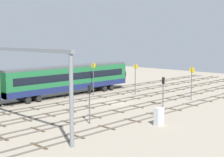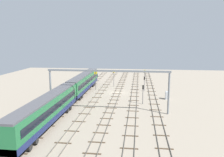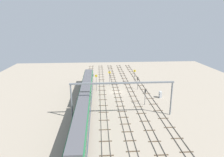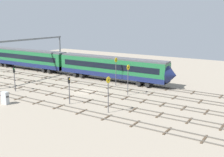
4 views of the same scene
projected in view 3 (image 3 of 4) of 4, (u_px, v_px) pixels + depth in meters
name	position (u px, v px, depth m)	size (l,w,h in m)	color
ground_plane	(117.00, 92.00, 63.26)	(99.09, 99.09, 0.00)	gray
track_near_foreground	(145.00, 91.00, 63.86)	(83.09, 2.40, 0.16)	#59544C
track_second_near	(131.00, 92.00, 63.55)	(83.09, 2.40, 0.16)	#59544C
track_middle	(117.00, 92.00, 63.25)	(83.09, 2.40, 0.16)	#59544C
track_second_far	(102.00, 92.00, 62.94)	(83.09, 2.40, 0.16)	#59544C
track_with_train	(88.00, 93.00, 62.63)	(83.09, 2.40, 0.16)	#59544C
train	(85.00, 99.00, 50.08)	(50.40, 3.24, 4.80)	#1E6638
overhead_gantry	(122.00, 90.00, 45.32)	(0.40, 23.84, 8.36)	slate
speed_sign_near_foreground	(96.00, 80.00, 64.02)	(0.14, 0.87, 5.33)	#4C4C51
speed_sign_mid_trackside	(135.00, 74.00, 71.99)	(0.14, 0.89, 5.02)	#4C4C51
speed_sign_far_trackside	(109.00, 76.00, 69.32)	(0.14, 0.87, 5.14)	#4C4C51
signal_light_trackside_approach	(138.00, 81.00, 65.36)	(0.31, 0.32, 4.09)	#4C4C51
signal_light_trackside_departure	(145.00, 95.00, 52.89)	(0.31, 0.32, 4.27)	#4C4C51
relay_cabinet	(160.00, 95.00, 58.41)	(1.12, 0.61, 1.89)	#B2B7BC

